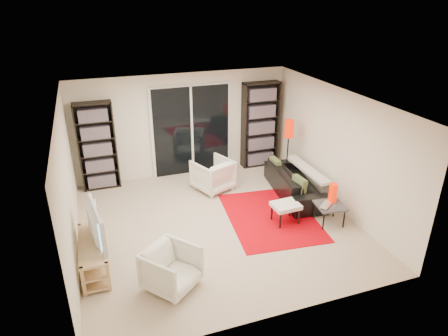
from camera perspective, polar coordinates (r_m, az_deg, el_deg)
The scene contains 20 objects.
floor at distance 7.68m, azimuth -1.03°, elevation -7.94°, with size 5.00×5.00×0.00m, color #BFA98F.
wall_back at distance 9.37m, azimuth -5.92°, elevation 6.12°, with size 5.00×0.02×2.40m, color #EDE2CA.
wall_front at distance 5.10m, azimuth 7.88°, elevation -10.56°, with size 5.00×0.02×2.40m, color #EDE2CA.
wall_left at distance 6.84m, azimuth -21.42°, elevation -2.55°, with size 0.02×5.00×2.40m, color #EDE2CA.
wall_right at distance 8.19m, azimuth 15.77°, elevation 2.59°, with size 0.02×5.00×2.40m, color #EDE2CA.
ceiling at distance 6.72m, azimuth -1.19°, elevation 9.65°, with size 5.00×5.00×0.02m, color white.
sliding_door at distance 9.43m, azimuth -4.64°, elevation 5.32°, with size 1.92×0.08×2.16m.
bookshelf_left at distance 9.07m, azimuth -17.65°, elevation 2.94°, with size 0.80×0.30×1.95m.
bookshelf_right at distance 9.86m, azimuth 5.20°, elevation 6.14°, with size 0.90×0.30×2.10m.
tv_stand at distance 6.75m, azimuth -18.11°, elevation -11.68°, with size 0.41×1.27×0.50m.
tv at distance 6.47m, azimuth -18.54°, elevation -7.81°, with size 1.03×0.14×0.59m, color black.
rug at distance 7.94m, azimuth 6.67°, elevation -6.91°, with size 1.63×2.20×0.01m, color #CB000B.
sofa at distance 8.72m, azimuth 10.13°, elevation -2.01°, with size 1.99×0.78×0.58m, color black.
armchair_back at distance 8.79m, azimuth -1.60°, elevation -0.96°, with size 0.75×0.77×0.70m, color white.
armchair_front at distance 6.10m, azimuth -7.51°, elevation -14.07°, with size 0.70×0.72×0.65m, color white.
ottoman at distance 7.65m, azimuth 8.82°, elevation -5.45°, with size 0.52×0.44×0.40m.
side_table at distance 7.78m, azimuth 14.90°, elevation -5.34°, with size 0.57×0.57×0.40m.
laptop at distance 7.68m, azimuth 14.71°, elevation -5.26°, with size 0.36×0.23×0.03m, color silver.
table_lamp at distance 7.80m, azimuth 15.29°, elevation -3.45°, with size 0.16×0.16×0.36m, color red.
floor_lamp at distance 9.01m, azimuth 9.23°, elevation 4.72°, with size 0.22×0.22×1.47m.
Camera 1 is at (-2.02, -6.19, 4.09)m, focal length 32.00 mm.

